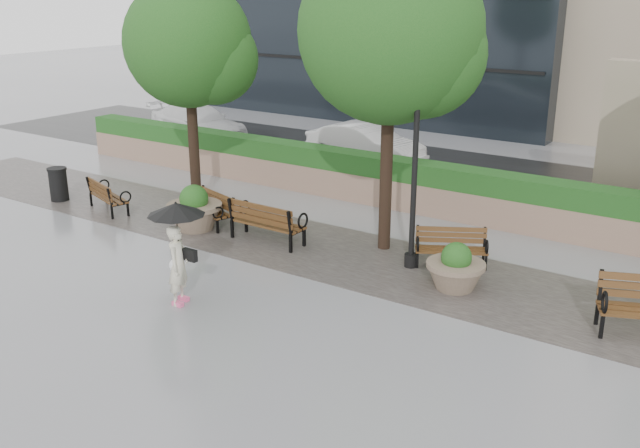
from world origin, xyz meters
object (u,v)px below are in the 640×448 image
Objects in this scene: bench_3 at (451,255)px; car_right at (365,144)px; bench_0 at (109,202)px; bench_2 at (267,230)px; lamppost at (414,186)px; bench_1 at (210,215)px; planter_left at (195,212)px; pedestrian at (178,243)px; planter_right at (456,271)px; car_left at (198,123)px; trash_bin at (59,185)px.

bench_3 is 0.39× the size of car_right.
bench_2 reaches higher than bench_0.
lamppost is at bearing -170.86° from bench_2.
bench_1 is 7.78m from car_right.
bench_3 is 1.18× the size of planter_left.
bench_0 is 1.21× the size of planter_left.
pedestrian reaches higher than bench_1.
lamppost is 9.40m from car_right.
planter_right is at bearing 1.85° from planter_left.
bench_0 is 0.84× the size of pedestrian.
bench_2 is 1.59× the size of planter_right.
bench_3 is at bearing -132.10° from car_right.
pedestrian is at bearing -139.14° from planter_right.
bench_2 is 0.45× the size of lamppost.
bench_2 is 0.40× the size of car_left.
car_left is 15.30m from pedestrian.
pedestrian reaches higher than bench_2.
bench_3 is (4.23, 1.07, -0.05)m from bench_2.
car_left reaches higher than bench_3.
bench_3 is at bearing -152.37° from bench_0.
bench_2 is 3.78m from pedestrian.
car_right is at bearing -74.83° from bench_2.
planter_right is 1.31× the size of trash_bin.
planter_left is at bearing 20.33° from pedestrian.
bench_0 is at bearing 166.09° from car_right.
bench_2 reaches higher than bench_1.
car_left reaches higher than trash_bin.
bench_2 reaches higher than trash_bin.
planter_right is (4.82, -0.05, 0.09)m from bench_2.
pedestrian reaches higher than car_left.
pedestrian is at bearing 169.83° from bench_0.
trash_bin reaches higher than bench_3.
planter_left is 0.33× the size of lamppost.
planter_right reaches higher than bench_3.
bench_3 is at bearing 118.13° from planter_right.
bench_0 is 9.37m from car_left.
bench_3 is at bearing 8.26° from trash_bin.
planter_right is at bearing -90.58° from bench_3.
lamppost is (-0.69, -0.55, 1.59)m from bench_3.
bench_1 is 6.86m from planter_right.
bench_0 reaches higher than bench_1.
bench_1 is 5.80m from lamppost.
car_right reaches higher than bench_3.
planter_left reaches higher than planter_right.
pedestrian reaches higher than bench_3.
car_left is (-7.49, 7.53, 0.44)m from bench_1.
lamppost is at bearing -54.08° from pedestrian.
car_left is at bearing 106.64° from trash_bin.
bench_3 is 6.44m from planter_left.
lamppost is 2.08× the size of pedestrian.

